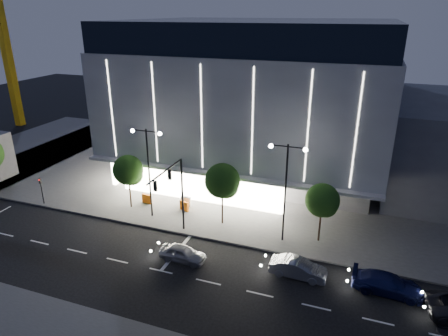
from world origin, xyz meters
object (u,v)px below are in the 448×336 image
(car_second, at_px, (298,268))
(car_third, at_px, (388,284))
(street_lamp_west, at_px, (148,160))
(traffic_mast, at_px, (174,187))
(tree_right, at_px, (322,202))
(tree_mid, at_px, (223,183))
(tower_crane, at_px, (2,0))
(ped_signal_far, at_px, (41,188))
(tree_left, at_px, (128,172))
(car_lead, at_px, (183,253))
(barrier_a, at_px, (147,199))
(barrier_c, at_px, (184,206))
(barrier_b, at_px, (186,201))
(street_lamp_east, at_px, (286,179))

(car_second, relative_size, car_third, 0.87)
(street_lamp_west, height_order, car_third, street_lamp_west)
(traffic_mast, distance_m, car_second, 12.11)
(tree_right, bearing_deg, car_second, -98.90)
(tree_mid, bearing_deg, tree_right, -0.00)
(tower_crane, bearing_deg, ped_signal_far, -42.20)
(tree_right, bearing_deg, traffic_mast, -162.98)
(traffic_mast, xyz_separation_m, car_second, (11.16, -1.84, -4.31))
(traffic_mast, height_order, tree_left, traffic_mast)
(car_second, bearing_deg, car_lead, 98.75)
(barrier_a, bearing_deg, street_lamp_west, -42.97)
(car_second, bearing_deg, barrier_c, 64.14)
(tree_mid, relative_size, tree_right, 1.12)
(street_lamp_west, bearing_deg, barrier_b, 55.77)
(tree_mid, relative_size, barrier_a, 5.59)
(car_second, height_order, car_third, car_third)
(tree_right, distance_m, barrier_a, 18.23)
(street_lamp_east, height_order, ped_signal_far, street_lamp_east)
(tower_crane, xyz_separation_m, car_third, (59.47, -26.17, -19.79))
(tower_crane, bearing_deg, car_lead, -32.17)
(tower_crane, relative_size, barrier_b, 29.09)
(street_lamp_west, xyz_separation_m, tree_mid, (7.03, 1.02, -1.62))
(ped_signal_far, bearing_deg, car_third, -4.55)
(street_lamp_east, distance_m, barrier_c, 11.97)
(street_lamp_east, relative_size, car_second, 2.08)
(tree_left, relative_size, car_lead, 1.47)
(street_lamp_west, relative_size, tree_mid, 1.46)
(tree_mid, relative_size, car_second, 1.42)
(barrier_a, relative_size, barrier_c, 1.00)
(ped_signal_far, relative_size, car_second, 0.69)
(tower_crane, height_order, tree_left, tower_crane)
(tree_mid, bearing_deg, car_third, -19.68)
(traffic_mast, relative_size, car_second, 1.63)
(tree_left, relative_size, car_second, 1.32)
(car_third, xyz_separation_m, barrier_a, (-23.42, 6.42, -0.07))
(ped_signal_far, relative_size, tower_crane, 0.09)
(tower_crane, relative_size, car_lead, 8.19)
(street_lamp_west, relative_size, car_lead, 2.30)
(barrier_c, bearing_deg, tree_mid, 8.43)
(street_lamp_west, relative_size, car_third, 1.82)
(tree_left, height_order, car_lead, tree_left)
(car_second, relative_size, barrier_a, 3.93)
(street_lamp_west, height_order, barrier_b, street_lamp_west)
(car_lead, relative_size, car_third, 0.79)
(street_lamp_west, bearing_deg, ped_signal_far, -172.87)
(barrier_a, bearing_deg, street_lamp_east, -1.38)
(tower_crane, distance_m, tree_right, 60.22)
(traffic_mast, bearing_deg, car_second, -9.34)
(street_lamp_east, distance_m, ped_signal_far, 25.37)
(ped_signal_far, height_order, car_third, ped_signal_far)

